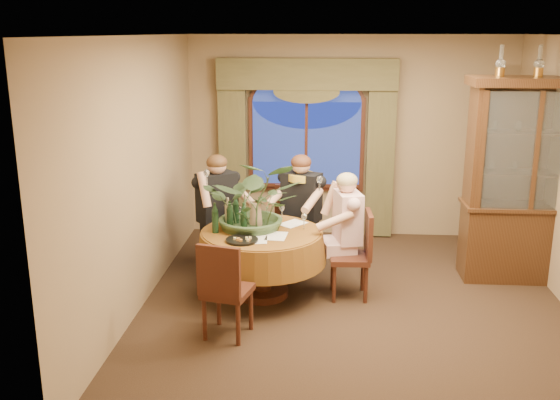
# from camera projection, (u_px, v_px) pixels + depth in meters

# --- Properties ---
(floor) EXTENTS (5.00, 5.00, 0.00)m
(floor) POSITION_uv_depth(u_px,v_px,m) (353.00, 305.00, 6.67)
(floor) COLOR black
(floor) RESTS_ON ground
(wall_back) EXTENTS (4.50, 0.00, 4.50)m
(wall_back) POSITION_uv_depth(u_px,v_px,m) (349.00, 138.00, 8.71)
(wall_back) COLOR #887153
(wall_back) RESTS_ON ground
(ceiling) EXTENTS (5.00, 5.00, 0.00)m
(ceiling) POSITION_uv_depth(u_px,v_px,m) (362.00, 35.00, 5.94)
(ceiling) COLOR white
(ceiling) RESTS_ON wall_back
(window) EXTENTS (1.62, 0.10, 1.32)m
(window) POSITION_uv_depth(u_px,v_px,m) (306.00, 145.00, 8.72)
(window) COLOR navy
(window) RESTS_ON wall_back
(arched_transom) EXTENTS (1.60, 0.06, 0.44)m
(arched_transom) POSITION_uv_depth(u_px,v_px,m) (307.00, 89.00, 8.51)
(arched_transom) COLOR navy
(arched_transom) RESTS_ON wall_back
(drapery_left) EXTENTS (0.38, 0.14, 2.32)m
(drapery_left) POSITION_uv_depth(u_px,v_px,m) (233.00, 153.00, 8.77)
(drapery_left) COLOR #484427
(drapery_left) RESTS_ON floor
(drapery_right) EXTENTS (0.38, 0.14, 2.32)m
(drapery_right) POSITION_uv_depth(u_px,v_px,m) (380.00, 155.00, 8.62)
(drapery_right) COLOR #484427
(drapery_right) RESTS_ON floor
(swag_valance) EXTENTS (2.45, 0.16, 0.42)m
(swag_valance) POSITION_uv_depth(u_px,v_px,m) (307.00, 74.00, 8.38)
(swag_valance) COLOR #484427
(swag_valance) RESTS_ON wall_back
(dining_table) EXTENTS (1.43, 1.43, 0.75)m
(dining_table) POSITION_uv_depth(u_px,v_px,m) (262.00, 263.00, 6.84)
(dining_table) COLOR #8B310D
(dining_table) RESTS_ON floor
(china_cabinet) EXTENTS (1.45, 0.57, 2.36)m
(china_cabinet) POSITION_uv_depth(u_px,v_px,m) (527.00, 181.00, 7.12)
(china_cabinet) COLOR #321A0C
(china_cabinet) RESTS_ON floor
(oil_lamp_left) EXTENTS (0.11, 0.11, 0.34)m
(oil_lamp_left) POSITION_uv_depth(u_px,v_px,m) (501.00, 61.00, 6.80)
(oil_lamp_left) COLOR #A5722D
(oil_lamp_left) RESTS_ON china_cabinet
(oil_lamp_center) EXTENTS (0.11, 0.11, 0.34)m
(oil_lamp_center) POSITION_uv_depth(u_px,v_px,m) (539.00, 61.00, 6.77)
(oil_lamp_center) COLOR #A5722D
(oil_lamp_center) RESTS_ON china_cabinet
(chair_right) EXTENTS (0.44, 0.44, 0.96)m
(chair_right) POSITION_uv_depth(u_px,v_px,m) (349.00, 255.00, 6.78)
(chair_right) COLOR black
(chair_right) RESTS_ON floor
(chair_back_right) EXTENTS (0.50, 0.50, 0.96)m
(chair_back_right) POSITION_uv_depth(u_px,v_px,m) (287.00, 227.00, 7.75)
(chair_back_right) COLOR black
(chair_back_right) RESTS_ON floor
(chair_back) EXTENTS (0.58, 0.58, 0.96)m
(chair_back) POSITION_uv_depth(u_px,v_px,m) (225.00, 230.00, 7.66)
(chair_back) COLOR black
(chair_back) RESTS_ON floor
(chair_front_left) EXTENTS (0.51, 0.51, 0.96)m
(chair_front_left) POSITION_uv_depth(u_px,v_px,m) (227.00, 288.00, 5.91)
(chair_front_left) COLOR black
(chair_front_left) RESTS_ON floor
(person_pink) EXTENTS (0.55, 0.58, 1.36)m
(person_pink) POSITION_uv_depth(u_px,v_px,m) (347.00, 232.00, 6.91)
(person_pink) COLOR beige
(person_pink) RESTS_ON floor
(person_back) EXTENTS (0.70, 0.69, 1.44)m
(person_back) POSITION_uv_depth(u_px,v_px,m) (217.00, 213.00, 7.52)
(person_back) COLOR black
(person_back) RESTS_ON floor
(person_scarf) EXTENTS (0.66, 0.64, 1.43)m
(person_scarf) POSITION_uv_depth(u_px,v_px,m) (301.00, 212.00, 7.58)
(person_scarf) COLOR black
(person_scarf) RESTS_ON floor
(stoneware_vase) EXTENTS (0.15, 0.15, 0.28)m
(stoneware_vase) POSITION_uv_depth(u_px,v_px,m) (256.00, 214.00, 6.86)
(stoneware_vase) COLOR tan
(stoneware_vase) RESTS_ON dining_table
(centerpiece_plant) EXTENTS (1.07, 1.19, 0.93)m
(centerpiece_plant) POSITION_uv_depth(u_px,v_px,m) (255.00, 168.00, 6.69)
(centerpiece_plant) COLOR #37512F
(centerpiece_plant) RESTS_ON dining_table
(olive_bowl) EXTENTS (0.16, 0.16, 0.05)m
(olive_bowl) POSITION_uv_depth(u_px,v_px,m) (264.00, 230.00, 6.67)
(olive_bowl) COLOR #4C5C33
(olive_bowl) RESTS_ON dining_table
(cheese_platter) EXTENTS (0.34, 0.34, 0.02)m
(cheese_platter) POSITION_uv_depth(u_px,v_px,m) (242.00, 240.00, 6.40)
(cheese_platter) COLOR black
(cheese_platter) RESTS_ON dining_table
(wine_bottle_0) EXTENTS (0.07, 0.07, 0.33)m
(wine_bottle_0) POSITION_uv_depth(u_px,v_px,m) (236.00, 210.00, 6.92)
(wine_bottle_0) COLOR black
(wine_bottle_0) RESTS_ON dining_table
(wine_bottle_1) EXTENTS (0.07, 0.07, 0.33)m
(wine_bottle_1) POSITION_uv_depth(u_px,v_px,m) (215.00, 218.00, 6.64)
(wine_bottle_1) COLOR black
(wine_bottle_1) RESTS_ON dining_table
(wine_bottle_2) EXTENTS (0.07, 0.07, 0.33)m
(wine_bottle_2) POSITION_uv_depth(u_px,v_px,m) (244.00, 218.00, 6.64)
(wine_bottle_2) COLOR black
(wine_bottle_2) RESTS_ON dining_table
(wine_bottle_3) EXTENTS (0.07, 0.07, 0.33)m
(wine_bottle_3) POSITION_uv_depth(u_px,v_px,m) (228.00, 212.00, 6.84)
(wine_bottle_3) COLOR tan
(wine_bottle_3) RESTS_ON dining_table
(wine_bottle_4) EXTENTS (0.07, 0.07, 0.33)m
(wine_bottle_4) POSITION_uv_depth(u_px,v_px,m) (230.00, 216.00, 6.72)
(wine_bottle_4) COLOR black
(wine_bottle_4) RESTS_ON dining_table
(tasting_paper_0) EXTENTS (0.23, 0.32, 0.00)m
(tasting_paper_0) POSITION_uv_depth(u_px,v_px,m) (276.00, 236.00, 6.56)
(tasting_paper_0) COLOR white
(tasting_paper_0) RESTS_ON dining_table
(tasting_paper_1) EXTENTS (0.35, 0.36, 0.00)m
(tasting_paper_1) POSITION_uv_depth(u_px,v_px,m) (293.00, 224.00, 6.98)
(tasting_paper_1) COLOR white
(tasting_paper_1) RESTS_ON dining_table
(tasting_paper_2) EXTENTS (0.24, 0.32, 0.00)m
(tasting_paper_2) POSITION_uv_depth(u_px,v_px,m) (257.00, 239.00, 6.46)
(tasting_paper_2) COLOR white
(tasting_paper_2) RESTS_ON dining_table
(wine_glass_person_pink) EXTENTS (0.07, 0.07, 0.18)m
(wine_glass_person_pink) POSITION_uv_depth(u_px,v_px,m) (304.00, 221.00, 6.79)
(wine_glass_person_pink) COLOR silver
(wine_glass_person_pink) RESTS_ON dining_table
(wine_glass_person_back) EXTENTS (0.07, 0.07, 0.18)m
(wine_glass_person_back) POSITION_uv_depth(u_px,v_px,m) (239.00, 213.00, 7.09)
(wine_glass_person_back) COLOR silver
(wine_glass_person_back) RESTS_ON dining_table
(wine_glass_person_scarf) EXTENTS (0.07, 0.07, 0.18)m
(wine_glass_person_scarf) POSITION_uv_depth(u_px,v_px,m) (282.00, 212.00, 7.12)
(wine_glass_person_scarf) COLOR silver
(wine_glass_person_scarf) RESTS_ON dining_table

